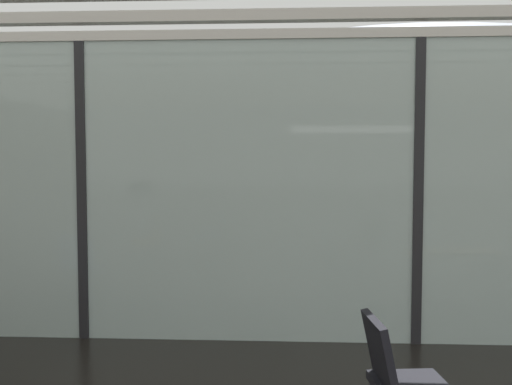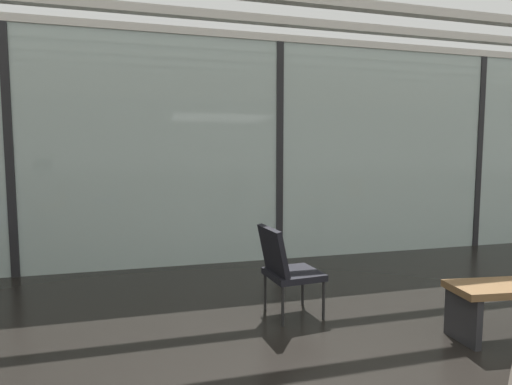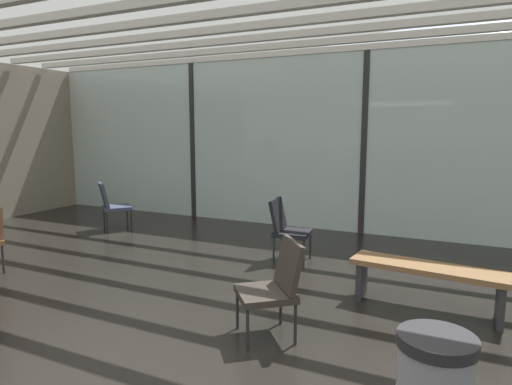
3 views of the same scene
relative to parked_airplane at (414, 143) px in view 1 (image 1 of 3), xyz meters
name	(u,v)px [view 1 (image 1 of 3)]	position (x,y,z in m)	size (l,w,h in m)	color
glass_curtain_wall	(417,193)	(-1.13, -4.95, -0.66)	(14.00, 0.08, 3.14)	#A3B7B2
window_mullion_0	(83,192)	(-4.63, -4.95, -0.66)	(0.10, 0.12, 3.14)	black
window_mullion_1	(417,193)	(-1.13, -4.95, -0.66)	(0.10, 0.12, 3.14)	black
parked_airplane	(414,143)	(0.00, 0.00, 0.00)	(14.19, 4.45, 4.45)	#B2BCD6
lounge_chair_5	(398,374)	(-1.74, -7.05, -1.73)	(0.57, 0.53, 0.87)	black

